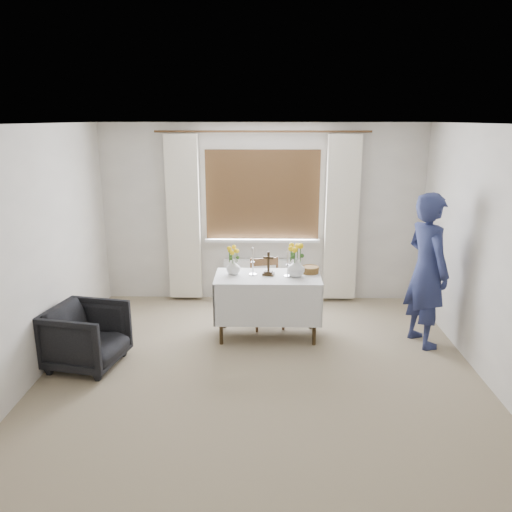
{
  "coord_description": "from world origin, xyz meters",
  "views": [
    {
      "loc": [
        0.05,
        -4.42,
        2.55
      ],
      "look_at": [
        -0.06,
        0.96,
        1.06
      ],
      "focal_mm": 35.0,
      "sensor_mm": 36.0,
      "label": 1
    }
  ],
  "objects": [
    {
      "name": "wooden_chair",
      "position": [
        0.07,
        1.47,
        0.43
      ],
      "size": [
        0.47,
        0.47,
        0.85
      ],
      "primitive_type": null,
      "rotation": [
        0.0,
        0.0,
        0.23
      ],
      "color": "#54391C",
      "rests_on": "ground"
    },
    {
      "name": "flower_vase_left",
      "position": [
        -0.33,
        1.22,
        0.85
      ],
      "size": [
        0.18,
        0.18,
        0.18
      ],
      "primitive_type": "imported",
      "rotation": [
        0.0,
        0.0,
        0.07
      ],
      "color": "silver",
      "rests_on": "altar_table"
    },
    {
      "name": "wooden_cross",
      "position": [
        0.08,
        1.19,
        0.91
      ],
      "size": [
        0.15,
        0.12,
        0.29
      ],
      "primitive_type": null,
      "rotation": [
        0.0,
        0.0,
        -0.18
      ],
      "color": "black",
      "rests_on": "altar_table"
    },
    {
      "name": "flower_vase_right",
      "position": [
        0.4,
        1.15,
        0.87
      ],
      "size": [
        0.22,
        0.22,
        0.22
      ],
      "primitive_type": "imported",
      "rotation": [
        0.0,
        0.0,
        -0.05
      ],
      "color": "silver",
      "rests_on": "altar_table"
    },
    {
      "name": "armchair",
      "position": [
        -1.84,
        0.37,
        0.33
      ],
      "size": [
        0.86,
        0.84,
        0.66
      ],
      "primitive_type": "imported",
      "rotation": [
        0.0,
        0.0,
        1.37
      ],
      "color": "black",
      "rests_on": "ground"
    },
    {
      "name": "candlestick_right",
      "position": [
        0.3,
        1.15,
        0.91
      ],
      "size": [
        0.11,
        0.11,
        0.3
      ],
      "primitive_type": null,
      "rotation": [
        0.0,
        0.0,
        -0.3
      ],
      "color": "silver",
      "rests_on": "altar_table"
    },
    {
      "name": "radiator",
      "position": [
        0.0,
        2.42,
        0.3
      ],
      "size": [
        1.1,
        0.1,
        0.6
      ],
      "primitive_type": "cube",
      "color": "white",
      "rests_on": "ground"
    },
    {
      "name": "person",
      "position": [
        1.88,
        1.01,
        0.89
      ],
      "size": [
        0.61,
        0.75,
        1.78
      ],
      "primitive_type": "imported",
      "rotation": [
        0.0,
        0.0,
        1.89
      ],
      "color": "navy",
      "rests_on": "ground"
    },
    {
      "name": "altar_table",
      "position": [
        0.08,
        1.16,
        0.38
      ],
      "size": [
        1.24,
        0.64,
        0.76
      ],
      "primitive_type": "cube",
      "color": "silver",
      "rests_on": "ground"
    },
    {
      "name": "candlestick_left",
      "position": [
        -0.1,
        1.2,
        0.93
      ],
      "size": [
        0.11,
        0.11,
        0.33
      ],
      "primitive_type": null,
      "rotation": [
        0.0,
        0.0,
        -0.2
      ],
      "color": "silver",
      "rests_on": "altar_table"
    },
    {
      "name": "ground",
      "position": [
        0.0,
        0.0,
        0.0
      ],
      "size": [
        5.0,
        5.0,
        0.0
      ],
      "primitive_type": "plane",
      "color": "#9C8B6C",
      "rests_on": "ground"
    },
    {
      "name": "wicker_basket",
      "position": [
        0.58,
        1.29,
        0.8
      ],
      "size": [
        0.27,
        0.27,
        0.08
      ],
      "primitive_type": "cylinder",
      "rotation": [
        0.0,
        0.0,
        -0.33
      ],
      "color": "brown",
      "rests_on": "altar_table"
    }
  ]
}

